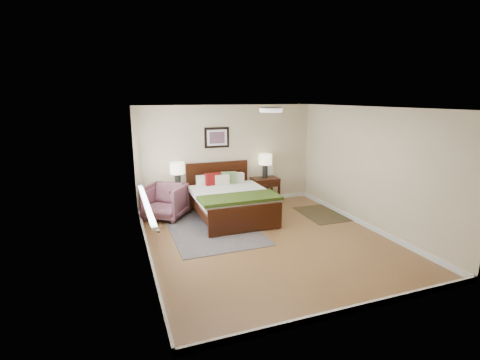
{
  "coord_description": "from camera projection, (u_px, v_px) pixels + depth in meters",
  "views": [
    {
      "loc": [
        -2.65,
        -5.67,
        2.68
      ],
      "look_at": [
        -0.31,
        0.74,
        1.05
      ],
      "focal_mm": 26.0,
      "sensor_mm": 36.0,
      "label": 1
    }
  ],
  "objects": [
    {
      "name": "armchair",
      "position": [
        165.0,
        202.0,
        7.82
      ],
      "size": [
        1.16,
        1.17,
        0.77
      ],
      "primitive_type": "imported",
      "rotation": [
        0.0,
        0.0,
        -0.6
      ],
      "color": "brown",
      "rests_on": "ground"
    },
    {
      "name": "window",
      "position": [
        143.0,
        171.0,
        6.27
      ],
      "size": [
        0.11,
        2.72,
        1.32
      ],
      "color": "silver",
      "rests_on": "left_wall"
    },
    {
      "name": "nightstand_right",
      "position": [
        265.0,
        188.0,
        8.97
      ],
      "size": [
        0.66,
        0.5,
        0.66
      ],
      "color": "black",
      "rests_on": "ground"
    },
    {
      "name": "ceil_fixture",
      "position": [
        271.0,
        110.0,
        6.11
      ],
      "size": [
        0.44,
        0.44,
        0.08
      ],
      "color": "white",
      "rests_on": "ceiling"
    },
    {
      "name": "lamp_left",
      "position": [
        178.0,
        170.0,
        8.09
      ],
      "size": [
        0.34,
        0.34,
        0.61
      ],
      "color": "black",
      "rests_on": "nightstand_left"
    },
    {
      "name": "lamp_right",
      "position": [
        265.0,
        161.0,
        8.82
      ],
      "size": [
        0.34,
        0.34,
        0.61
      ],
      "color": "black",
      "rests_on": "nightstand_right"
    },
    {
      "name": "rug_navy",
      "position": [
        321.0,
        214.0,
        8.16
      ],
      "size": [
        0.89,
        1.3,
        0.01
      ],
      "primitive_type": "cube",
      "rotation": [
        0.0,
        0.0,
        -0.02
      ],
      "color": "black",
      "rests_on": "ground"
    },
    {
      "name": "floor",
      "position": [
        268.0,
        240.0,
        6.69
      ],
      "size": [
        5.0,
        5.0,
        0.0
      ],
      "primitive_type": "plane",
      "color": "brown",
      "rests_on": "ground"
    },
    {
      "name": "front_wall",
      "position": [
        358.0,
        221.0,
        4.11
      ],
      "size": [
        4.5,
        0.04,
        2.5
      ],
      "primitive_type": "cube",
      "color": "beige",
      "rests_on": "ground"
    },
    {
      "name": "back_wall",
      "position": [
        228.0,
        156.0,
        8.68
      ],
      "size": [
        4.5,
        0.04,
        2.5
      ],
      "primitive_type": "cube",
      "color": "beige",
      "rests_on": "ground"
    },
    {
      "name": "bed",
      "position": [
        230.0,
        196.0,
        7.84
      ],
      "size": [
        1.69,
        2.05,
        1.1
      ],
      "color": "black",
      "rests_on": "ground"
    },
    {
      "name": "wall_art",
      "position": [
        217.0,
        138.0,
        8.45
      ],
      "size": [
        0.62,
        0.05,
        0.5
      ],
      "color": "black",
      "rests_on": "back_wall"
    },
    {
      "name": "nightstand_left",
      "position": [
        179.0,
        193.0,
        8.2
      ],
      "size": [
        0.49,
        0.44,
        0.59
      ],
      "color": "black",
      "rests_on": "ground"
    },
    {
      "name": "right_wall",
      "position": [
        369.0,
        168.0,
        7.15
      ],
      "size": [
        0.04,
        5.0,
        2.5
      ],
      "primitive_type": "cube",
      "color": "beige",
      "rests_on": "ground"
    },
    {
      "name": "door",
      "position": [
        159.0,
        237.0,
        4.1
      ],
      "size": [
        0.06,
        1.0,
        2.18
      ],
      "color": "silver",
      "rests_on": "ground"
    },
    {
      "name": "rug_persian",
      "position": [
        213.0,
        228.0,
        7.26
      ],
      "size": [
        1.75,
        2.46,
        0.01
      ],
      "primitive_type": "cube",
      "rotation": [
        0.0,
        0.0,
        0.0
      ],
      "color": "#0B133A",
      "rests_on": "ground"
    },
    {
      "name": "left_wall",
      "position": [
        144.0,
        187.0,
        5.65
      ],
      "size": [
        0.04,
        5.0,
        2.5
      ],
      "primitive_type": "cube",
      "color": "beige",
      "rests_on": "ground"
    },
    {
      "name": "ceiling",
      "position": [
        271.0,
        108.0,
        6.1
      ],
      "size": [
        4.5,
        5.0,
        0.02
      ],
      "primitive_type": "cube",
      "color": "white",
      "rests_on": "back_wall"
    }
  ]
}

